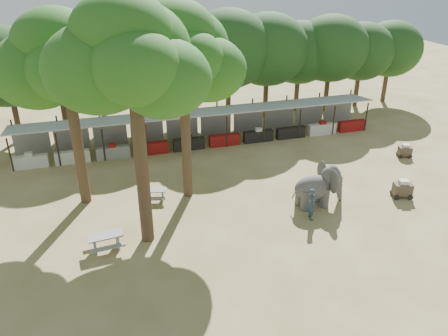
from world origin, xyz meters
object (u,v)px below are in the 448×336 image
object	(u,v)px
cart_back	(405,151)
cart_front	(403,189)
yard_tree_left	(62,63)
picnic_table_far	(155,193)
picnic_table_near	(106,240)
yard_tree_back	(179,53)
yard_tree_center	(128,58)
handler	(312,204)
elephant	(319,186)

from	to	relation	value
cart_back	cart_front	bearing A→B (deg)	-110.59
yard_tree_left	picnic_table_far	xyz separation A→B (m)	(4.11, -1.22, -7.75)
yard_tree_left	picnic_table_near	world-z (taller)	yard_tree_left
cart_front	yard_tree_back	bearing A→B (deg)	178.06
picnic_table_far	cart_back	world-z (taller)	cart_back
yard_tree_left	picnic_table_near	bearing A→B (deg)	-79.16
yard_tree_left	picnic_table_near	distance (m)	9.47
cart_front	cart_back	distance (m)	6.48
yard_tree_center	cart_front	size ratio (longest dim) A/B	8.94
handler	elephant	bearing A→B (deg)	-31.65
yard_tree_back	cart_back	size ratio (longest dim) A/B	9.85
elephant	cart_back	size ratio (longest dim) A/B	2.73
elephant	picnic_table_near	size ratio (longest dim) A/B	1.74
picnic_table_far	cart_front	distance (m)	14.91
picnic_table_far	elephant	bearing A→B (deg)	-7.16
yard_tree_center	picnic_table_far	xyz separation A→B (m)	(1.11, 3.79, -8.76)
handler	cart_front	size ratio (longest dim) A/B	1.39
picnic_table_far	cart_back	size ratio (longest dim) A/B	1.39
yard_tree_center	cart_back	xyz separation A→B (m)	(19.52, 4.86, -8.73)
cart_back	yard_tree_left	bearing A→B (deg)	-162.39
yard_tree_back	cart_back	distance (m)	18.40
elephant	picnic_table_near	distance (m)	12.19
elephant	cart_back	xyz separation A→B (m)	(9.34, 4.38, -0.74)
elephant	handler	world-z (taller)	elephant
yard_tree_left	elephant	distance (m)	15.58
yard_tree_back	cart_back	bearing A→B (deg)	2.99
picnic_table_near	picnic_table_far	xyz separation A→B (m)	(3.07, 4.26, -0.10)
handler	cart_back	world-z (taller)	handler
picnic_table_far	yard_tree_center	bearing A→B (deg)	-93.54
handler	picnic_table_near	world-z (taller)	handler
cart_front	elephant	bearing A→B (deg)	-170.69
yard_tree_center	handler	distance (m)	12.31
yard_tree_center	yard_tree_back	xyz separation A→B (m)	(3.00, 4.00, -0.67)
yard_tree_back	elephant	xyz separation A→B (m)	(7.18, -3.52, -7.32)
picnic_table_near	cart_back	size ratio (longest dim) A/B	1.57
picnic_table_near	picnic_table_far	size ratio (longest dim) A/B	1.13
yard_tree_back	elephant	distance (m)	10.84
yard_tree_center	yard_tree_back	distance (m)	5.04
elephant	yard_tree_left	bearing A→B (deg)	160.96
cart_front	yard_tree_left	bearing A→B (deg)	-179.05
picnic_table_far	cart_front	xyz separation A→B (m)	(14.37, -3.99, 0.12)
yard_tree_center	handler	bearing A→B (deg)	-5.19
handler	yard_tree_back	bearing A→B (deg)	60.12
yard_tree_center	yard_tree_left	bearing A→B (deg)	120.96
cart_back	elephant	bearing A→B (deg)	-136.91
picnic_table_near	cart_front	distance (m)	17.44
yard_tree_left	handler	bearing A→B (deg)	-25.75
yard_tree_left	picnic_table_near	xyz separation A→B (m)	(1.05, -5.47, -7.65)
handler	yard_tree_center	bearing A→B (deg)	93.39
picnic_table_far	handler	bearing A→B (deg)	-17.22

